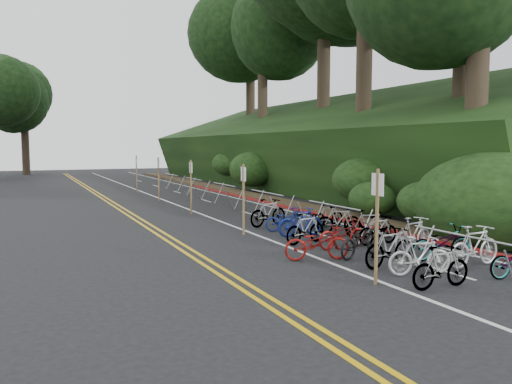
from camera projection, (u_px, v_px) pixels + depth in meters
ground at (300, 268)px, 12.85m from camera, size 120.00×120.00×0.00m
road_markings at (198, 216)px, 22.22m from camera, size 7.47×80.00×0.01m
red_curb at (279, 205)px, 26.07m from camera, size 0.25×28.00×0.10m
embankment at (324, 154)px, 35.25m from camera, size 14.30×48.14×9.11m
tree_cluster at (265, 12)px, 35.68m from camera, size 33.56×54.96×20.38m
bike_rack_front at (464, 247)px, 11.47m from camera, size 1.10×3.15×1.09m
bike_racks_rest at (224, 190)px, 25.76m from camera, size 1.14×23.00×1.17m
signpost_near at (377, 219)px, 11.15m from camera, size 0.08×0.40×2.62m
signposts_rest at (173, 179)px, 25.59m from camera, size 0.08×18.40×2.50m
bike_front at (317, 243)px, 13.66m from camera, size 1.08×1.92×0.96m
bike_valet at (368, 233)px, 15.14m from camera, size 3.36×11.20×1.10m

